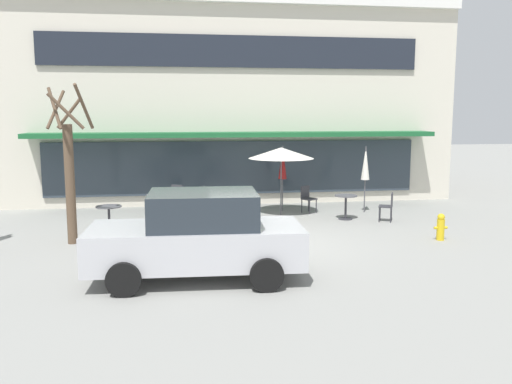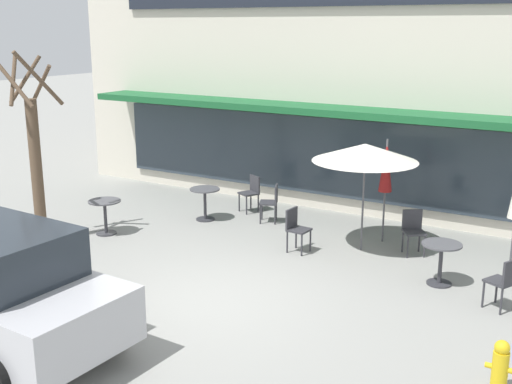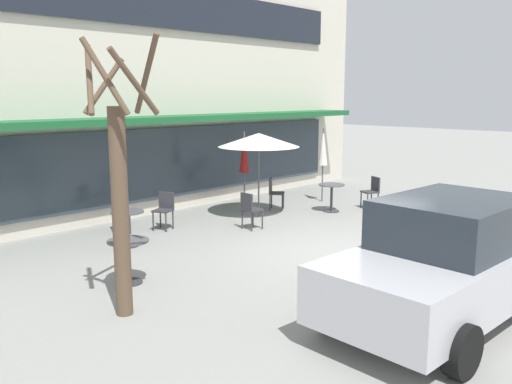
{
  "view_description": "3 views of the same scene",
  "coord_description": "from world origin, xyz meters",
  "views": [
    {
      "loc": [
        -2.1,
        -13.31,
        3.3
      ],
      "look_at": [
        0.26,
        2.54,
        0.95
      ],
      "focal_mm": 38.0,
      "sensor_mm": 36.0,
      "label": 1
    },
    {
      "loc": [
        5.77,
        -8.03,
        4.45
      ],
      "look_at": [
        -0.73,
        2.82,
        1.15
      ],
      "focal_mm": 45.0,
      "sensor_mm": 36.0,
      "label": 2
    },
    {
      "loc": [
        -8.8,
        -5.89,
        3.18
      ],
      "look_at": [
        -0.1,
        2.49,
        0.99
      ],
      "focal_mm": 38.0,
      "sensor_mm": 36.0,
      "label": 3
    }
  ],
  "objects": [
    {
      "name": "patio_umbrella_cream_folded",
      "position": [
        1.25,
        3.69,
        2.02
      ],
      "size": [
        2.1,
        2.1,
        2.2
      ],
      "color": "#4C4C51",
      "rests_on": "ground"
    },
    {
      "name": "cafe_table_near_wall",
      "position": [
        -2.69,
        3.76,
        0.52
      ],
      "size": [
        0.7,
        0.7,
        0.76
      ],
      "color": "#333338",
      "rests_on": "ground"
    },
    {
      "name": "cafe_chair_2",
      "position": [
        -2.12,
        4.92,
        0.53
      ],
      "size": [
        0.54,
        0.54,
        0.89
      ],
      "color": "#333338",
      "rests_on": "ground"
    },
    {
      "name": "cafe_table_by_tree",
      "position": [
        3.12,
        2.72,
        0.52
      ],
      "size": [
        0.7,
        0.7,
        0.76
      ],
      "color": "#333338",
      "rests_on": "ground"
    },
    {
      "name": "cafe_chair_0",
      "position": [
        2.21,
        4.01,
        0.53
      ],
      "size": [
        0.56,
        0.56,
        0.89
      ],
      "color": "#333338",
      "rests_on": "ground"
    },
    {
      "name": "cafe_table_streetside",
      "position": [
        -3.95,
        1.78,
        0.52
      ],
      "size": [
        0.7,
        0.7,
        0.76
      ],
      "color": "#333338",
      "rests_on": "ground"
    },
    {
      "name": "fire_hydrant",
      "position": [
        4.7,
        -0.35,
        0.35
      ],
      "size": [
        0.36,
        0.2,
        0.71
      ],
      "color": "gold",
      "rests_on": "ground"
    },
    {
      "name": "cafe_chair_3",
      "position": [
        4.28,
        2.16,
        0.53
      ],
      "size": [
        0.53,
        0.53,
        0.89
      ],
      "color": "#333338",
      "rests_on": "ground"
    },
    {
      "name": "ground_plane",
      "position": [
        0.0,
        0.0,
        0.0
      ],
      "size": [
        80.0,
        80.0,
        0.0
      ],
      "primitive_type": "plane",
      "color": "gray"
    },
    {
      "name": "building_facade",
      "position": [
        0.0,
        9.97,
        3.76
      ],
      "size": [
        16.6,
        9.1,
        7.52
      ],
      "color": "beige",
      "rests_on": "ground"
    },
    {
      "name": "patio_umbrella_green_folded",
      "position": [
        4.11,
        3.78,
        1.63
      ],
      "size": [
        0.28,
        0.28,
        2.2
      ],
      "color": "#4C4C51",
      "rests_on": "ground"
    },
    {
      "name": "cafe_chair_4",
      "position": [
        -1.25,
        4.4,
        0.53
      ],
      "size": [
        0.53,
        0.53,
        0.89
      ],
      "color": "#333338",
      "rests_on": "ground"
    },
    {
      "name": "street_tree",
      "position": [
        -4.73,
        0.69,
        1.84
      ],
      "size": [
        1.1,
        1.09,
        4.0
      ],
      "color": "brown",
      "rests_on": "ground"
    },
    {
      "name": "patio_umbrella_corner_open",
      "position": [
        1.44,
        4.42,
        1.63
      ],
      "size": [
        0.28,
        0.28,
        2.2
      ],
      "color": "#4C4C51",
      "rests_on": "ground"
    },
    {
      "name": "parked_sedan",
      "position": [
        -1.69,
        -2.78,
        0.88
      ],
      "size": [
        4.27,
        2.16,
        1.76
      ],
      "color": "#B7B7BC",
      "rests_on": "ground"
    },
    {
      "name": "cafe_chair_1",
      "position": [
        0.14,
        2.92,
        0.53
      ],
      "size": [
        0.43,
        0.43,
        0.89
      ],
      "color": "#333338",
      "rests_on": "ground"
    }
  ]
}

